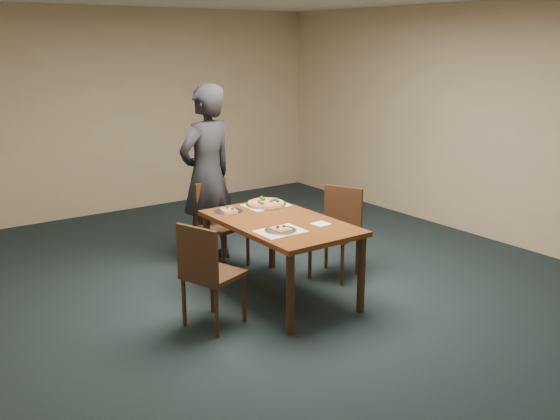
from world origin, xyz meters
TOP-DOWN VIEW (x-y plane):
  - ground at (0.00, 0.00)m, footprint 8.00×8.00m
  - room_shell at (0.00, 0.00)m, footprint 8.00×8.00m
  - dining_table at (-0.14, 0.12)m, footprint 0.90×1.50m
  - chair_far at (-0.17, 1.21)m, footprint 0.50×0.50m
  - chair_left at (-1.01, -0.07)m, footprint 0.54×0.54m
  - chair_right at (0.68, 0.25)m, footprint 0.55×0.55m
  - diner at (-0.19, 1.39)m, footprint 0.79×0.62m
  - placemat_main at (0.06, 0.65)m, footprint 0.42×0.32m
  - placemat_near at (-0.33, -0.16)m, footprint 0.40×0.30m
  - pizza_pan at (0.06, 0.64)m, footprint 0.40×0.40m
  - slice_plate_near at (-0.34, -0.16)m, footprint 0.28×0.28m
  - slice_plate_far at (-0.37, 0.64)m, footprint 0.28×0.28m
  - napkin at (0.09, -0.20)m, footprint 0.15×0.15m

SIDE VIEW (x-z plane):
  - ground at x=0.00m, z-range 0.00..0.00m
  - chair_far at x=-0.17m, z-range 0.06..0.97m
  - chair_left at x=-1.01m, z-range 0.06..0.97m
  - chair_right at x=0.68m, z-range 0.06..0.97m
  - dining_table at x=-0.14m, z-range 0.28..1.03m
  - placemat_main at x=0.06m, z-range 0.75..0.75m
  - placemat_near at x=-0.33m, z-range 0.75..0.75m
  - napkin at x=0.09m, z-range 0.75..0.76m
  - slice_plate_far at x=-0.37m, z-range 0.73..0.79m
  - slice_plate_near at x=-0.34m, z-range 0.74..0.79m
  - pizza_pan at x=0.06m, z-range 0.74..0.81m
  - diner at x=-0.19m, z-range 0.00..1.92m
  - room_shell at x=0.00m, z-range -2.26..5.74m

